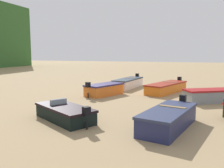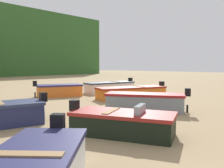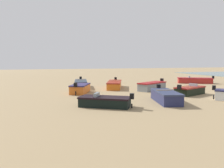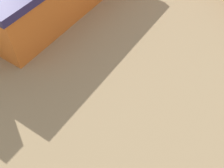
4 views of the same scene
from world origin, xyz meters
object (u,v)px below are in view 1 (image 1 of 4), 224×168
boat_orange_1 (104,89)px  boat_white_6 (128,83)px  boat_orange_7 (166,88)px  boat_grey_3 (213,96)px  boat_black_2 (65,113)px  boat_navy_8 (169,118)px

boat_orange_1 → boat_white_6: bearing=103.3°
boat_white_6 → boat_orange_7: size_ratio=0.93×
boat_orange_1 → boat_orange_7: boat_orange_1 is taller
boat_grey_3 → boat_white_6: (5.19, 7.44, -0.01)m
boat_black_2 → boat_grey_3: boat_grey_3 is taller
boat_orange_1 → boat_grey_3: (-0.38, -8.35, 0.00)m
boat_black_2 → boat_grey_3: (7.31, -7.82, 0.09)m
boat_orange_1 → boat_navy_8: (-7.44, -5.81, -0.01)m
boat_orange_7 → boat_orange_1: bearing=53.2°
boat_grey_3 → boat_navy_8: (-7.05, 2.54, -0.01)m
boat_black_2 → boat_navy_8: bearing=-55.2°
boat_black_2 → boat_orange_7: boat_orange_7 is taller
boat_orange_1 → boat_navy_8: boat_orange_1 is taller
boat_white_6 → boat_navy_8: bearing=121.4°
boat_black_2 → boat_white_6: boat_white_6 is taller
boat_black_2 → boat_white_6: bearing=30.3°
boat_grey_3 → boat_white_6: boat_grey_3 is taller
boat_navy_8 → boat_orange_1: bearing=-37.3°
boat_grey_3 → boat_orange_7: 4.83m
boat_orange_1 → boat_white_6: size_ratio=0.74×
boat_orange_1 → boat_navy_8: 9.44m
boat_grey_3 → boat_black_2: bearing=104.3°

